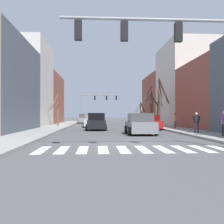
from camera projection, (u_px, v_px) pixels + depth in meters
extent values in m
plane|color=#4C4C4F|center=(128.00, 145.00, 13.47)|extent=(240.00, 240.00, 0.00)
cube|color=gray|center=(0.00, 144.00, 13.08)|extent=(2.87, 90.00, 0.15)
cube|color=beige|center=(24.00, 85.00, 33.48)|extent=(6.00, 8.92, 10.78)
cube|color=#934C3D|center=(42.00, 99.00, 44.25)|extent=(6.00, 12.69, 8.25)
cube|color=#934C3D|center=(218.00, 96.00, 27.11)|extent=(6.00, 9.70, 7.01)
cube|color=beige|center=(185.00, 85.00, 37.18)|extent=(6.00, 10.44, 11.47)
cube|color=#934C3D|center=(164.00, 99.00, 48.71)|extent=(6.00, 12.70, 8.79)
cube|color=white|center=(42.00, 150.00, 11.49)|extent=(0.45, 2.60, 0.01)
cube|color=white|center=(62.00, 150.00, 11.54)|extent=(0.45, 2.60, 0.01)
cube|color=white|center=(83.00, 150.00, 11.59)|extent=(0.45, 2.60, 0.01)
cube|color=white|center=(103.00, 150.00, 11.65)|extent=(0.45, 2.60, 0.01)
cube|color=white|center=(123.00, 149.00, 11.70)|extent=(0.45, 2.60, 0.01)
cube|color=white|center=(143.00, 149.00, 11.75)|extent=(0.45, 2.60, 0.01)
cube|color=white|center=(163.00, 149.00, 11.81)|extent=(0.45, 2.60, 0.01)
cube|color=white|center=(182.00, 149.00, 11.86)|extent=(0.45, 2.60, 0.01)
cube|color=white|center=(202.00, 149.00, 11.91)|extent=(0.45, 2.60, 0.01)
cube|color=white|center=(221.00, 149.00, 11.97)|extent=(0.45, 2.60, 0.01)
cylinder|color=gray|center=(151.00, 19.00, 11.52)|extent=(8.02, 0.14, 0.14)
cube|color=black|center=(178.00, 32.00, 11.59)|extent=(0.32, 0.28, 0.84)
cube|color=black|center=(124.00, 31.00, 11.45)|extent=(0.32, 0.28, 0.84)
cube|color=black|center=(78.00, 31.00, 11.33)|extent=(0.32, 0.28, 0.84)
cylinder|color=gray|center=(81.00, 108.00, 53.87)|extent=(0.18, 0.18, 5.96)
cylinder|color=gray|center=(101.00, 95.00, 54.14)|extent=(8.05, 0.14, 0.14)
cube|color=black|center=(95.00, 98.00, 54.06)|extent=(0.32, 0.28, 0.84)
cube|color=black|center=(107.00, 98.00, 54.20)|extent=(0.32, 0.28, 0.84)
cube|color=black|center=(116.00, 98.00, 54.32)|extent=(0.32, 0.28, 0.84)
cube|color=black|center=(96.00, 124.00, 26.71)|extent=(1.77, 4.78, 0.85)
cube|color=black|center=(96.00, 116.00, 26.72)|extent=(1.63, 2.48, 0.70)
cylinder|color=black|center=(106.00, 127.00, 25.29)|extent=(0.22, 0.64, 0.64)
cylinder|color=black|center=(87.00, 127.00, 25.18)|extent=(0.22, 0.64, 0.64)
cylinder|color=black|center=(105.00, 126.00, 28.24)|extent=(0.22, 0.64, 0.64)
cylinder|color=black|center=(88.00, 126.00, 28.13)|extent=(0.22, 0.64, 0.64)
cube|color=silver|center=(92.00, 122.00, 32.66)|extent=(1.92, 4.23, 0.79)
cube|color=slate|center=(92.00, 117.00, 32.67)|extent=(1.77, 2.20, 0.65)
cylinder|color=black|center=(100.00, 125.00, 31.41)|extent=(0.22, 0.64, 0.64)
cylinder|color=black|center=(84.00, 125.00, 31.29)|extent=(0.22, 0.64, 0.64)
cylinder|color=black|center=(100.00, 124.00, 34.02)|extent=(0.22, 0.64, 0.64)
cylinder|color=black|center=(85.00, 124.00, 33.91)|extent=(0.22, 0.64, 0.64)
cube|color=red|center=(150.00, 124.00, 27.44)|extent=(1.72, 4.66, 0.75)
cube|color=maroon|center=(150.00, 118.00, 27.45)|extent=(1.58, 2.42, 0.61)
cylinder|color=black|center=(139.00, 126.00, 28.83)|extent=(0.22, 0.64, 0.64)
cylinder|color=black|center=(155.00, 126.00, 28.93)|extent=(0.22, 0.64, 0.64)
cylinder|color=black|center=(144.00, 127.00, 25.95)|extent=(0.22, 0.64, 0.64)
cylinder|color=black|center=(161.00, 127.00, 26.05)|extent=(0.22, 0.64, 0.64)
cube|color=gray|center=(140.00, 127.00, 20.59)|extent=(1.92, 4.14, 0.82)
cube|color=#464648|center=(140.00, 117.00, 20.60)|extent=(1.77, 2.15, 0.67)
cylinder|color=black|center=(126.00, 129.00, 21.81)|extent=(0.22, 0.64, 0.64)
cylinder|color=black|center=(149.00, 129.00, 21.93)|extent=(0.22, 0.64, 0.64)
cylinder|color=black|center=(130.00, 131.00, 19.25)|extent=(0.22, 0.64, 0.64)
cylinder|color=black|center=(156.00, 131.00, 19.37)|extent=(0.22, 0.64, 0.64)
cube|color=red|center=(141.00, 123.00, 32.91)|extent=(1.71, 4.34, 0.75)
cube|color=maroon|center=(141.00, 117.00, 32.91)|extent=(1.57, 2.26, 0.62)
cylinder|color=black|center=(132.00, 124.00, 34.20)|extent=(0.22, 0.64, 0.64)
cylinder|color=black|center=(146.00, 124.00, 34.30)|extent=(0.22, 0.64, 0.64)
cylinder|color=black|center=(135.00, 125.00, 31.51)|extent=(0.22, 0.64, 0.64)
cylinder|color=black|center=(150.00, 125.00, 31.61)|extent=(0.22, 0.64, 0.64)
cube|color=gray|center=(84.00, 120.00, 47.36)|extent=(1.85, 4.88, 0.84)
cube|color=#464648|center=(84.00, 116.00, 47.37)|extent=(1.70, 2.54, 0.69)
cylinder|color=black|center=(79.00, 121.00, 48.81)|extent=(0.22, 0.64, 0.64)
cylinder|color=black|center=(90.00, 121.00, 48.92)|extent=(0.22, 0.64, 0.64)
cylinder|color=black|center=(78.00, 122.00, 45.79)|extent=(0.22, 0.64, 0.64)
cylinder|color=black|center=(89.00, 122.00, 45.90)|extent=(0.22, 0.64, 0.64)
cylinder|color=black|center=(223.00, 130.00, 16.95)|extent=(0.12, 0.12, 0.79)
cube|color=#9E4C93|center=(224.00, 119.00, 17.02)|extent=(0.44, 0.36, 0.62)
sphere|color=beige|center=(224.00, 112.00, 17.02)|extent=(0.22, 0.22, 0.22)
cylinder|color=#9E4C93|center=(222.00, 120.00, 16.92)|extent=(0.28, 0.19, 0.60)
cylinder|color=#4C4C51|center=(175.00, 125.00, 26.96)|extent=(0.11, 0.11, 0.76)
cylinder|color=#4C4C51|center=(175.00, 124.00, 27.22)|extent=(0.11, 0.11, 0.76)
cube|color=gold|center=(175.00, 118.00, 27.10)|extent=(0.35, 0.43, 0.60)
sphere|color=brown|center=(175.00, 114.00, 27.10)|extent=(0.21, 0.21, 0.21)
cylinder|color=gold|center=(175.00, 118.00, 26.90)|extent=(0.19, 0.27, 0.58)
cylinder|color=gold|center=(175.00, 118.00, 27.29)|extent=(0.19, 0.27, 0.58)
cylinder|color=#282D47|center=(198.00, 128.00, 20.28)|extent=(0.11, 0.11, 0.74)
cylinder|color=#282D47|center=(195.00, 128.00, 20.23)|extent=(0.11, 0.11, 0.74)
cube|color=black|center=(196.00, 119.00, 20.27)|extent=(0.39, 0.25, 0.59)
sphere|color=beige|center=(196.00, 114.00, 20.27)|extent=(0.21, 0.21, 0.21)
cylinder|color=black|center=(199.00, 120.00, 20.30)|extent=(0.26, 0.11, 0.57)
cylinder|color=black|center=(194.00, 120.00, 20.23)|extent=(0.26, 0.11, 0.57)
cylinder|color=#473828|center=(152.00, 114.00, 39.91)|extent=(0.36, 0.36, 3.00)
cylinder|color=#473828|center=(148.00, 98.00, 39.41)|extent=(1.43, 1.17, 2.01)
cylinder|color=#473828|center=(151.00, 98.00, 39.02)|extent=(0.75, 1.92, 2.44)
cylinder|color=#473828|center=(152.00, 99.00, 40.41)|extent=(0.47, 1.09, 2.39)
cylinder|color=#473828|center=(147.00, 95.00, 39.67)|extent=(1.84, 0.62, 2.95)
cylinder|color=#473828|center=(155.00, 101.00, 40.25)|extent=(1.33, 0.82, 1.67)
cylinder|color=brown|center=(58.00, 117.00, 34.23)|extent=(0.26, 0.26, 2.10)
cylinder|color=brown|center=(56.00, 106.00, 34.05)|extent=(0.64, 0.44, 1.37)
cylinder|color=brown|center=(56.00, 106.00, 34.32)|extent=(0.65, 0.32, 1.36)
cylinder|color=brown|center=(55.00, 101.00, 34.03)|extent=(0.89, 0.51, 2.19)
cylinder|color=brown|center=(53.00, 104.00, 33.93)|extent=(1.34, 0.70, 2.11)
cylinder|color=brown|center=(141.00, 117.00, 48.56)|extent=(0.27, 0.27, 2.07)
cylinder|color=brown|center=(143.00, 108.00, 48.52)|extent=(0.93, 0.30, 1.49)
cylinder|color=brown|center=(142.00, 107.00, 48.25)|extent=(0.58, 0.79, 2.02)
cylinder|color=brown|center=(141.00, 106.00, 48.24)|extent=(0.34, 0.81, 1.74)
cylinder|color=brown|center=(139.00, 109.00, 48.17)|extent=(0.85, 0.87, 1.37)
cylinder|color=brown|center=(138.00, 107.00, 48.61)|extent=(1.07, 0.24, 1.75)
cylinder|color=brown|center=(159.00, 114.00, 31.81)|extent=(0.39, 0.39, 2.93)
cylinder|color=brown|center=(159.00, 96.00, 32.31)|extent=(0.44, 1.07, 2.21)
cylinder|color=brown|center=(160.00, 93.00, 32.76)|extent=(1.06, 1.99, 3.14)
cylinder|color=brown|center=(164.00, 91.00, 32.50)|extent=(1.81, 1.46, 3.17)
cylinder|color=brown|center=(160.00, 97.00, 31.31)|extent=(0.36, 1.19, 2.10)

